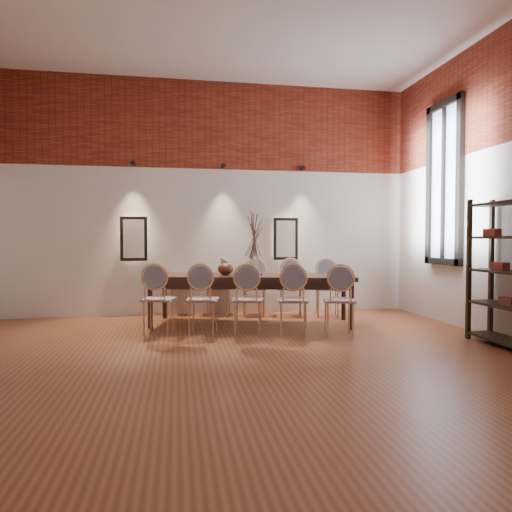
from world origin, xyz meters
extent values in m
cube|color=brown|center=(0.00, 0.00, -0.01)|extent=(7.00, 7.00, 0.02)
cube|color=silver|center=(0.00, 3.55, 2.00)|extent=(7.00, 0.10, 4.00)
cube|color=maroon|center=(0.00, 3.48, 3.25)|extent=(7.00, 0.02, 1.50)
cube|color=#FFEAC6|center=(-1.30, 3.45, 1.30)|extent=(0.36, 0.06, 0.66)
cube|color=#FFEAC6|center=(1.30, 3.45, 1.30)|extent=(0.36, 0.06, 0.66)
cylinder|color=black|center=(-1.30, 3.42, 2.55)|extent=(0.08, 0.10, 0.08)
cylinder|color=black|center=(0.20, 3.42, 2.55)|extent=(0.08, 0.10, 0.08)
cylinder|color=black|center=(1.60, 3.42, 2.55)|extent=(0.08, 0.10, 0.08)
cube|color=silver|center=(3.46, 2.00, 2.15)|extent=(0.02, 0.78, 2.38)
cube|color=black|center=(3.44, 2.00, 2.15)|extent=(0.08, 0.90, 2.50)
cube|color=black|center=(3.44, 2.00, 2.15)|extent=(0.06, 0.06, 2.40)
cube|color=#331A13|center=(0.53, 2.42, 0.38)|extent=(3.20, 1.65, 0.75)
cylinder|color=silver|center=(0.56, 2.42, 0.90)|extent=(0.14, 0.14, 0.30)
ellipsoid|color=#5B2E1B|center=(0.13, 2.46, 0.84)|extent=(0.24, 0.24, 0.18)
cube|color=#83296E|center=(0.56, 2.40, 0.77)|extent=(0.29, 0.23, 0.03)
camera|label=1|loc=(-0.59, -4.41, 1.28)|focal=32.00mm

